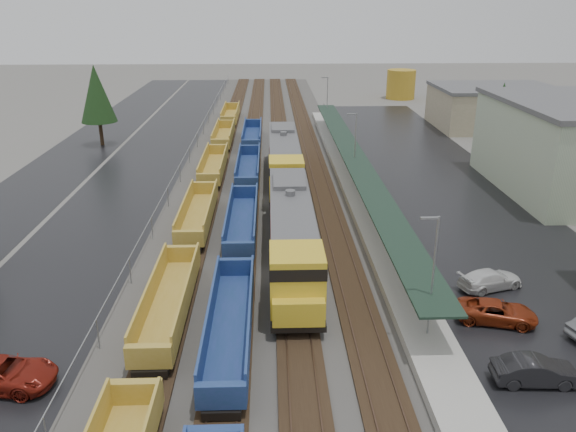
% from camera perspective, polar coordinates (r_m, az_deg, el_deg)
% --- Properties ---
extents(ballast_strip, '(20.00, 160.00, 0.08)m').
position_cam_1_polar(ballast_strip, '(70.37, -2.21, 5.47)').
color(ballast_strip, '#302D2B').
rests_on(ballast_strip, ground).
extents(trackbed, '(14.60, 160.00, 0.22)m').
position_cam_1_polar(trackbed, '(70.34, -2.21, 5.56)').
color(trackbed, black).
rests_on(trackbed, ground).
extents(west_parking_lot, '(10.00, 160.00, 0.02)m').
position_cam_1_polar(west_parking_lot, '(72.05, -14.28, 5.18)').
color(west_parking_lot, black).
rests_on(west_parking_lot, ground).
extents(west_road, '(9.00, 160.00, 0.02)m').
position_cam_1_polar(west_road, '(74.83, -21.80, 4.89)').
color(west_road, black).
rests_on(west_road, ground).
extents(east_commuter_lot, '(16.00, 100.00, 0.02)m').
position_cam_1_polar(east_commuter_lot, '(63.57, 15.18, 3.01)').
color(east_commuter_lot, black).
rests_on(east_commuter_lot, ground).
extents(station_platform, '(3.00, 80.00, 8.00)m').
position_cam_1_polar(station_platform, '(61.26, 6.69, 3.65)').
color(station_platform, '#9E9B93').
rests_on(station_platform, ground).
extents(chainlink_fence, '(0.08, 160.04, 2.02)m').
position_cam_1_polar(chainlink_fence, '(69.18, -10.17, 6.23)').
color(chainlink_fence, gray).
rests_on(chainlink_fence, ground).
extents(distant_hills, '(301.00, 140.00, 25.20)m').
position_cam_1_polar(distant_hills, '(223.76, 9.90, 15.81)').
color(distant_hills, '#4D5C47').
rests_on(distant_hills, ground).
extents(tree_west_far, '(4.84, 4.84, 11.00)m').
position_cam_1_polar(tree_west_far, '(82.12, -18.88, 11.68)').
color(tree_west_far, '#332316').
rests_on(tree_west_far, ground).
extents(tree_east, '(4.40, 4.40, 10.00)m').
position_cam_1_polar(tree_east, '(72.42, 20.80, 9.81)').
color(tree_east, '#332316').
rests_on(tree_east, ground).
extents(locomotive_lead, '(3.34, 22.03, 4.99)m').
position_cam_1_polar(locomotive_lead, '(41.56, 0.39, -1.93)').
color(locomotive_lead, black).
rests_on(locomotive_lead, ground).
extents(locomotive_trail, '(3.34, 22.03, 4.99)m').
position_cam_1_polar(locomotive_trail, '(61.45, -0.39, 5.69)').
color(locomotive_trail, black).
rests_on(locomotive_trail, ground).
extents(well_string_yellow, '(2.49, 106.96, 2.21)m').
position_cam_1_polar(well_string_yellow, '(50.48, -9.12, 0.18)').
color(well_string_yellow, '#AA8D2F').
rests_on(well_string_yellow, ground).
extents(well_string_blue, '(2.48, 97.00, 2.20)m').
position_cam_1_polar(well_string_blue, '(40.84, -5.16, -4.77)').
color(well_string_blue, navy).
rests_on(well_string_blue, ground).
extents(storage_tank, '(5.84, 5.84, 5.84)m').
position_cam_1_polar(storage_tank, '(120.82, 11.39, 12.98)').
color(storage_tank, '#AD8622').
rests_on(storage_tank, ground).
extents(parked_car_west_c, '(3.17, 5.86, 1.56)m').
position_cam_1_polar(parked_car_west_c, '(33.59, -27.12, -14.07)').
color(parked_car_west_c, maroon).
rests_on(parked_car_west_c, ground).
extents(parked_car_east_a, '(1.77, 4.52, 1.46)m').
position_cam_1_polar(parked_car_east_a, '(33.02, 23.85, -14.22)').
color(parked_car_east_a, black).
rests_on(parked_car_east_a, ground).
extents(parked_car_east_b, '(3.41, 5.29, 1.36)m').
position_cam_1_polar(parked_car_east_b, '(37.81, 20.44, -9.12)').
color(parked_car_east_b, maroon).
rests_on(parked_car_east_b, ground).
extents(parked_car_east_c, '(3.27, 5.02, 1.35)m').
position_cam_1_polar(parked_car_east_c, '(41.77, 19.86, -6.09)').
color(parked_car_east_c, silver).
rests_on(parked_car_east_c, ground).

